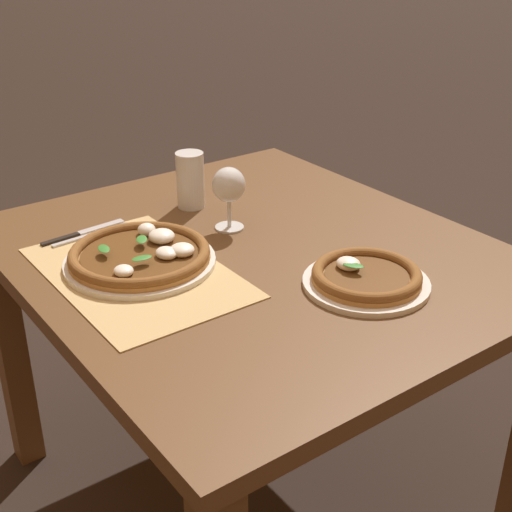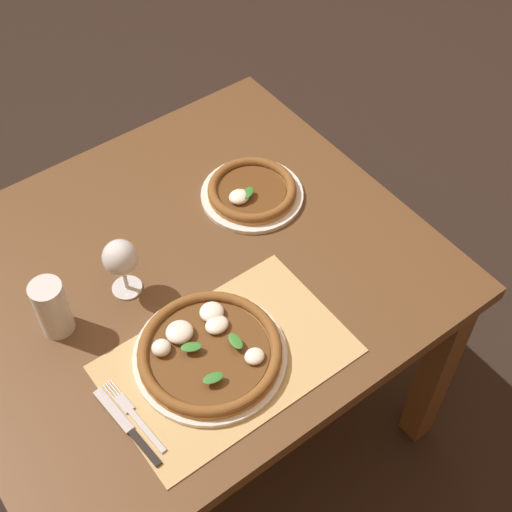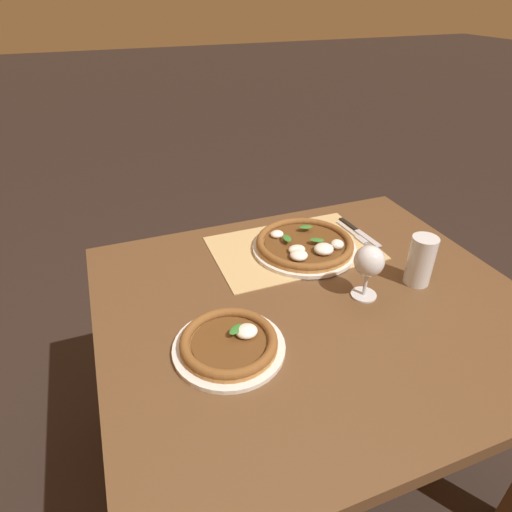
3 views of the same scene
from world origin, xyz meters
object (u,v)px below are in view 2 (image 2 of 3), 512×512
Objects in this scene: pizza_near at (209,351)px; pizza_far at (252,192)px; wine_glass at (121,260)px; knife at (127,426)px; pint_glass at (52,309)px; fork at (134,416)px.

pizza_far is at bearing 42.71° from pizza_near.
wine_glass reaches higher than pizza_far.
pizza_near reaches higher than pizza_far.
pizza_far is 1.22× the size of knife.
pint_glass is 0.30m from fork.
pizza_near is at bearing -137.29° from pizza_far.
pizza_far is 1.81× the size of pint_glass.
wine_glass reaches higher than pizza_near.
pizza_far is 0.69m from knife.
wine_glass is (-0.05, 0.26, 0.08)m from pizza_near.
pint_glass reaches higher than knife.
pizza_far is at bearing 32.13° from knife.
fork is (0.02, -0.29, -0.06)m from pint_glass.
pint_glass is at bearing 94.36° from fork.
wine_glass is 0.72× the size of knife.
fork is at bearing -117.73° from wine_glass.
knife is (-0.22, -0.04, -0.02)m from pizza_near.
fork is (-0.15, -0.29, -0.10)m from wine_glass.
pizza_near reaches higher than fork.
pizza_far is 1.31× the size of fork.
knife is at bearing -90.30° from pint_glass.
pint_glass is 0.67× the size of knife.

